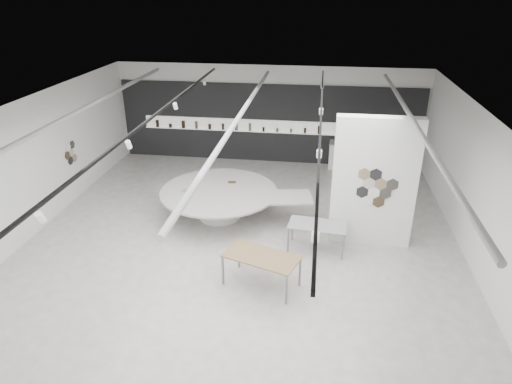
# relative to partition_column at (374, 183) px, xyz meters

# --- Properties ---
(room) EXTENTS (12.02, 14.02, 3.82)m
(room) POSITION_rel_partition_column_xyz_m (-3.59, -1.00, 0.27)
(room) COLOR beige
(room) RESTS_ON ground
(back_wall_display) EXTENTS (11.80, 0.27, 3.10)m
(back_wall_display) POSITION_rel_partition_column_xyz_m (-3.58, 5.94, -0.26)
(back_wall_display) COLOR black
(back_wall_display) RESTS_ON ground
(partition_column) EXTENTS (2.20, 0.38, 3.60)m
(partition_column) POSITION_rel_partition_column_xyz_m (0.00, 0.00, 0.00)
(partition_column) COLOR white
(partition_column) RESTS_ON ground
(display_island) EXTENTS (4.94, 4.10, 0.91)m
(display_island) POSITION_rel_partition_column_xyz_m (-4.35, 0.88, -1.21)
(display_island) COLOR white
(display_island) RESTS_ON ground
(sample_table_wood) EXTENTS (1.94, 1.40, 0.82)m
(sample_table_wood) POSITION_rel_partition_column_xyz_m (-2.69, -2.42, -1.04)
(sample_table_wood) COLOR olive
(sample_table_wood) RESTS_ON ground
(sample_table_stone) EXTENTS (1.60, 0.92, 0.78)m
(sample_table_stone) POSITION_rel_partition_column_xyz_m (-1.41, -0.64, -1.08)
(sample_table_stone) COLOR gray
(sample_table_stone) RESTS_ON ground
(kitchen_counter) EXTENTS (1.88, 0.86, 1.44)m
(kitchen_counter) POSITION_rel_partition_column_xyz_m (-0.17, 5.51, -1.28)
(kitchen_counter) COLOR white
(kitchen_counter) RESTS_ON ground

